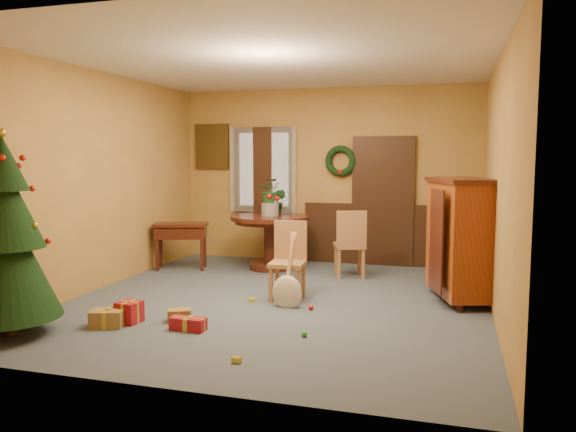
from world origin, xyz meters
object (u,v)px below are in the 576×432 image
at_px(dining_table, 270,232).
at_px(writing_desk, 181,235).
at_px(christmas_tree, 7,239).
at_px(sideboard, 461,236).
at_px(chair_near, 289,257).

distance_m(dining_table, writing_desk, 1.40).
bearing_deg(christmas_tree, writing_desk, 88.36).
bearing_deg(sideboard, writing_desk, 168.93).
bearing_deg(writing_desk, chair_near, -30.88).
relative_size(dining_table, sideboard, 0.82).
height_order(chair_near, sideboard, sideboard).
xyz_separation_m(dining_table, sideboard, (2.86, -1.24, 0.22)).
relative_size(dining_table, christmas_tree, 0.60).
bearing_deg(sideboard, chair_near, -167.50).
distance_m(chair_near, writing_desk, 2.49).
height_order(writing_desk, sideboard, sideboard).
height_order(dining_table, chair_near, chair_near).
distance_m(writing_desk, sideboard, 4.29).
relative_size(dining_table, writing_desk, 1.36).
xyz_separation_m(dining_table, chair_near, (0.80, -1.69, -0.07)).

